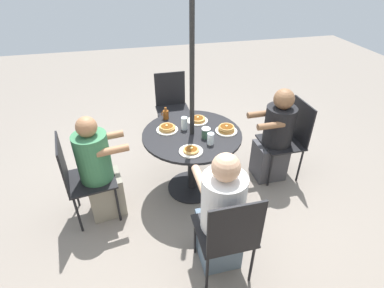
{
  "coord_description": "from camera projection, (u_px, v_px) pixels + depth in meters",
  "views": [
    {
      "loc": [
        0.6,
        2.6,
        2.39
      ],
      "look_at": [
        0.0,
        0.0,
        0.61
      ],
      "focal_mm": 28.0,
      "sensor_mm": 36.0,
      "label": 1
    }
  ],
  "objects": [
    {
      "name": "ground_plane",
      "position": [
        192.0,
        187.0,
        3.55
      ],
      "size": [
        12.0,
        12.0,
        0.0
      ],
      "primitive_type": "plane",
      "color": "gray"
    },
    {
      "name": "patio_table",
      "position": [
        192.0,
        146.0,
        3.22
      ],
      "size": [
        1.05,
        1.05,
        0.75
      ],
      "color": "black",
      "rests_on": "ground"
    },
    {
      "name": "umbrella_pole",
      "position": [
        192.0,
        108.0,
        2.97
      ],
      "size": [
        0.05,
        0.05,
        2.09
      ],
      "primitive_type": "cylinder",
      "color": "black",
      "rests_on": "ground"
    },
    {
      "name": "patio_chair_north",
      "position": [
        228.0,
        233.0,
        2.3
      ],
      "size": [
        0.45,
        0.45,
        0.95
      ],
      "rotation": [
        0.0,
        0.0,
        -3.12
      ],
      "color": "black",
      "rests_on": "ground"
    },
    {
      "name": "diner_north",
      "position": [
        221.0,
        216.0,
        2.45
      ],
      "size": [
        0.36,
        0.51,
        1.17
      ],
      "rotation": [
        0.0,
        0.0,
        -3.12
      ],
      "color": "slate",
      "rests_on": "ground"
    },
    {
      "name": "patio_chair_east",
      "position": [
        289.0,
        136.0,
        3.48
      ],
      "size": [
        0.46,
        0.46,
        0.95
      ],
      "rotation": [
        0.0,
        0.0,
        -1.55
      ],
      "color": "black",
      "rests_on": "ground"
    },
    {
      "name": "diner_east",
      "position": [
        275.0,
        139.0,
        3.46
      ],
      "size": [
        0.5,
        0.35,
        1.14
      ],
      "rotation": [
        0.0,
        0.0,
        -1.55
      ],
      "color": "#3D3D42",
      "rests_on": "ground"
    },
    {
      "name": "patio_chair_south",
      "position": [
        172.0,
        103.0,
        4.19
      ],
      "size": [
        0.45,
        0.45,
        0.95
      ],
      "rotation": [
        0.0,
        0.0,
        0.02
      ],
      "color": "black",
      "rests_on": "ground"
    },
    {
      "name": "patio_chair_west",
      "position": [
        80.0,
        175.0,
        2.88
      ],
      "size": [
        0.51,
        0.51,
        0.95
      ],
      "rotation": [
        0.0,
        0.0,
        -4.55
      ],
      "color": "black",
      "rests_on": "ground"
    },
    {
      "name": "diner_west",
      "position": [
        99.0,
        172.0,
        2.95
      ],
      "size": [
        0.51,
        0.38,
        1.15
      ],
      "rotation": [
        0.0,
        0.0,
        -4.55
      ],
      "color": "gray",
      "rests_on": "ground"
    },
    {
      "name": "pancake_plate_a",
      "position": [
        167.0,
        128.0,
        3.17
      ],
      "size": [
        0.23,
        0.23,
        0.06
      ],
      "color": "silver",
      "rests_on": "patio_table"
    },
    {
      "name": "pancake_plate_b",
      "position": [
        226.0,
        129.0,
        3.15
      ],
      "size": [
        0.23,
        0.23,
        0.07
      ],
      "color": "silver",
      "rests_on": "patio_table"
    },
    {
      "name": "pancake_plate_c",
      "position": [
        198.0,
        120.0,
        3.34
      ],
      "size": [
        0.23,
        0.23,
        0.05
      ],
      "color": "silver",
      "rests_on": "patio_table"
    },
    {
      "name": "pancake_plate_d",
      "position": [
        191.0,
        151.0,
        2.84
      ],
      "size": [
        0.23,
        0.23,
        0.04
      ],
      "color": "silver",
      "rests_on": "patio_table"
    },
    {
      "name": "syrup_bottle",
      "position": [
        166.0,
        114.0,
        3.37
      ],
      "size": [
        0.09,
        0.07,
        0.14
      ],
      "color": "brown",
      "rests_on": "patio_table"
    },
    {
      "name": "coffee_cup",
      "position": [
        206.0,
        133.0,
        3.03
      ],
      "size": [
        0.09,
        0.09,
        0.11
      ],
      "color": "#33513D",
      "rests_on": "patio_table"
    },
    {
      "name": "drinking_glass_a",
      "position": [
        184.0,
        123.0,
        3.17
      ],
      "size": [
        0.07,
        0.07,
        0.14
      ],
      "primitive_type": "cylinder",
      "color": "silver",
      "rests_on": "patio_table"
    },
    {
      "name": "drinking_glass_b",
      "position": [
        211.0,
        139.0,
        2.93
      ],
      "size": [
        0.07,
        0.07,
        0.12
      ],
      "primitive_type": "cylinder",
      "color": "silver",
      "rests_on": "patio_table"
    }
  ]
}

